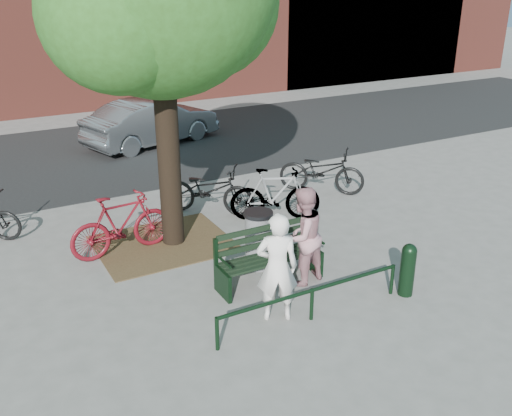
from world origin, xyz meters
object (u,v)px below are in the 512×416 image
litter_bin (258,239)px  parked_car (152,122)px  park_bench (267,255)px  person_left (277,267)px  bicycle_c (209,190)px  bollard (408,268)px  person_right (302,236)px

litter_bin → parked_car: (0.98, 8.15, 0.16)m
park_bench → parked_car: 8.75m
person_left → bicycle_c: size_ratio=0.84×
person_left → bollard: person_left is taller
park_bench → bollard: (1.68, -1.40, -0.02)m
park_bench → person_right: person_right is taller
person_right → litter_bin: size_ratio=1.61×
litter_bin → bicycle_c: 2.58m
bollard → litter_bin: 2.48m
person_left → bicycle_c: person_left is taller
bicycle_c → parked_car: 5.63m
park_bench → bollard: size_ratio=2.01×
bicycle_c → person_left: bearing=-148.3°
person_left → person_right: person_left is taller
park_bench → person_right: size_ratio=1.07×
park_bench → bicycle_c: 3.11m
bollard → bicycle_c: (-1.31, 4.49, 0.05)m
person_right → bollard: bearing=124.0°
bollard → litter_bin: (-1.56, 1.92, 0.05)m
person_left → parked_car: size_ratio=0.41×
bollard → bicycle_c: bicycle_c is taller
litter_bin → parked_car: parked_car is taller
person_right → bollard: person_right is taller
person_left → parked_car: person_left is taller
litter_bin → bicycle_c: size_ratio=0.52×
person_right → parked_car: size_ratio=0.40×
person_right → parked_car: (0.63, 8.95, -0.15)m
litter_bin → parked_car: bearing=83.1°
park_bench → person_left: (-0.42, -0.99, 0.34)m
person_right → litter_bin: bearing=-79.3°
litter_bin → parked_car: size_ratio=0.25×
park_bench → person_left: person_left is taller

